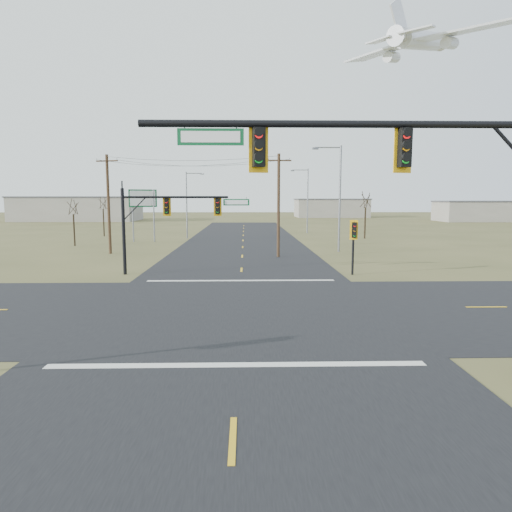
{
  "coord_description": "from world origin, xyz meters",
  "views": [
    {
      "loc": [
        0.29,
        -21.38,
        5.25
      ],
      "look_at": [
        0.82,
        1.0,
        2.43
      ],
      "focal_mm": 32.0,
      "sensor_mm": 36.0,
      "label": 1
    }
  ],
  "objects_px": {
    "pedestal_signal_ne": "(354,234)",
    "mast_arm_far": "(171,212)",
    "mast_arm_near": "(420,183)",
    "bare_tree_b": "(103,203)",
    "utility_pole_far": "(109,203)",
    "streetlight_b": "(306,197)",
    "highway_sign": "(143,205)",
    "utility_pole_near": "(279,204)",
    "streetlight_c": "(188,201)",
    "streetlight_a": "(338,193)",
    "bare_tree_c": "(366,199)",
    "bare_tree_a": "(73,207)"
  },
  "relations": [
    {
      "from": "bare_tree_b",
      "to": "mast_arm_near",
      "type": "bearing_deg",
      "value": -64.53
    },
    {
      "from": "mast_arm_near",
      "to": "utility_pole_far",
      "type": "xyz_separation_m",
      "value": [
        -17.87,
        31.33,
        -0.81
      ]
    },
    {
      "from": "pedestal_signal_ne",
      "to": "streetlight_b",
      "type": "xyz_separation_m",
      "value": [
        1.86,
        38.81,
        2.65
      ]
    },
    {
      "from": "mast_arm_far",
      "to": "streetlight_a",
      "type": "xyz_separation_m",
      "value": [
        14.2,
        13.45,
        1.51
      ]
    },
    {
      "from": "bare_tree_a",
      "to": "streetlight_a",
      "type": "bearing_deg",
      "value": -12.48
    },
    {
      "from": "highway_sign",
      "to": "bare_tree_b",
      "type": "distance_m",
      "value": 11.43
    },
    {
      "from": "utility_pole_near",
      "to": "streetlight_a",
      "type": "bearing_deg",
      "value": 34.16
    },
    {
      "from": "mast_arm_near",
      "to": "streetlight_b",
      "type": "height_order",
      "value": "streetlight_b"
    },
    {
      "from": "bare_tree_a",
      "to": "streetlight_b",
      "type": "bearing_deg",
      "value": 32.94
    },
    {
      "from": "mast_arm_far",
      "to": "bare_tree_b",
      "type": "relative_size",
      "value": 1.51
    },
    {
      "from": "streetlight_a",
      "to": "bare_tree_c",
      "type": "xyz_separation_m",
      "value": [
        6.79,
        15.04,
        -0.67
      ]
    },
    {
      "from": "streetlight_a",
      "to": "bare_tree_a",
      "type": "distance_m",
      "value": 28.98
    },
    {
      "from": "mast_arm_near",
      "to": "bare_tree_b",
      "type": "relative_size",
      "value": 1.95
    },
    {
      "from": "utility_pole_near",
      "to": "bare_tree_c",
      "type": "xyz_separation_m",
      "value": [
        12.92,
        19.2,
        0.38
      ]
    },
    {
      "from": "mast_arm_near",
      "to": "streetlight_a",
      "type": "bearing_deg",
      "value": 68.34
    },
    {
      "from": "streetlight_c",
      "to": "streetlight_b",
      "type": "bearing_deg",
      "value": 42.89
    },
    {
      "from": "streetlight_c",
      "to": "bare_tree_a",
      "type": "bearing_deg",
      "value": -125.3
    },
    {
      "from": "mast_arm_far",
      "to": "bare_tree_c",
      "type": "height_order",
      "value": "bare_tree_c"
    },
    {
      "from": "streetlight_a",
      "to": "mast_arm_near",
      "type": "bearing_deg",
      "value": -114.05
    },
    {
      "from": "utility_pole_near",
      "to": "bare_tree_b",
      "type": "height_order",
      "value": "utility_pole_near"
    },
    {
      "from": "utility_pole_near",
      "to": "streetlight_a",
      "type": "height_order",
      "value": "streetlight_a"
    },
    {
      "from": "streetlight_a",
      "to": "utility_pole_near",
      "type": "bearing_deg",
      "value": -162.38
    },
    {
      "from": "mast_arm_far",
      "to": "streetlight_b",
      "type": "height_order",
      "value": "streetlight_b"
    },
    {
      "from": "highway_sign",
      "to": "streetlight_b",
      "type": "relative_size",
      "value": 0.65
    },
    {
      "from": "streetlight_a",
      "to": "bare_tree_b",
      "type": "relative_size",
      "value": 1.78
    },
    {
      "from": "utility_pole_far",
      "to": "bare_tree_c",
      "type": "bearing_deg",
      "value": 29.18
    },
    {
      "from": "utility_pole_far",
      "to": "streetlight_a",
      "type": "bearing_deg",
      "value": 2.88
    },
    {
      "from": "streetlight_b",
      "to": "streetlight_c",
      "type": "height_order",
      "value": "streetlight_b"
    },
    {
      "from": "pedestal_signal_ne",
      "to": "mast_arm_far",
      "type": "bearing_deg",
      "value": -168.92
    },
    {
      "from": "utility_pole_far",
      "to": "highway_sign",
      "type": "height_order",
      "value": "utility_pole_far"
    },
    {
      "from": "mast_arm_near",
      "to": "highway_sign",
      "type": "bearing_deg",
      "value": 97.55
    },
    {
      "from": "highway_sign",
      "to": "streetlight_c",
      "type": "relative_size",
      "value": 0.73
    },
    {
      "from": "utility_pole_near",
      "to": "bare_tree_b",
      "type": "distance_m",
      "value": 32.96
    },
    {
      "from": "streetlight_b",
      "to": "mast_arm_far",
      "type": "bearing_deg",
      "value": -115.56
    },
    {
      "from": "mast_arm_far",
      "to": "highway_sign",
      "type": "xyz_separation_m",
      "value": [
        -7.34,
        24.36,
        0.16
      ]
    },
    {
      "from": "utility_pole_near",
      "to": "streetlight_c",
      "type": "height_order",
      "value": "utility_pole_near"
    },
    {
      "from": "streetlight_c",
      "to": "bare_tree_b",
      "type": "height_order",
      "value": "streetlight_c"
    },
    {
      "from": "mast_arm_near",
      "to": "streetlight_a",
      "type": "distance_m",
      "value": 32.73
    },
    {
      "from": "highway_sign",
      "to": "streetlight_c",
      "type": "bearing_deg",
      "value": 20.91
    },
    {
      "from": "pedestal_signal_ne",
      "to": "mast_arm_near",
      "type": "bearing_deg",
      "value": -83.95
    },
    {
      "from": "utility_pole_far",
      "to": "streetlight_b",
      "type": "xyz_separation_m",
      "value": [
        22.33,
        25.8,
        0.61
      ]
    },
    {
      "from": "utility_pole_near",
      "to": "bare_tree_c",
      "type": "height_order",
      "value": "utility_pole_near"
    },
    {
      "from": "utility_pole_far",
      "to": "mast_arm_near",
      "type": "bearing_deg",
      "value": -60.31
    },
    {
      "from": "utility_pole_far",
      "to": "streetlight_b",
      "type": "relative_size",
      "value": 0.96
    },
    {
      "from": "streetlight_a",
      "to": "bare_tree_b",
      "type": "distance_m",
      "value": 35.02
    },
    {
      "from": "mast_arm_near",
      "to": "streetlight_b",
      "type": "xyz_separation_m",
      "value": [
        4.47,
        57.14,
        -0.2
      ]
    },
    {
      "from": "streetlight_b",
      "to": "bare_tree_b",
      "type": "bearing_deg",
      "value": -174.88
    },
    {
      "from": "pedestal_signal_ne",
      "to": "streetlight_c",
      "type": "height_order",
      "value": "streetlight_c"
    },
    {
      "from": "mast_arm_near",
      "to": "bare_tree_a",
      "type": "relative_size",
      "value": 2.05
    },
    {
      "from": "streetlight_b",
      "to": "streetlight_a",
      "type": "bearing_deg",
      "value": -95.33
    }
  ]
}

